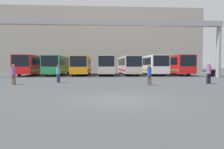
% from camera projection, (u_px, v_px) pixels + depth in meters
% --- Properties ---
extents(ground_plane, '(200.00, 200.00, 0.00)m').
position_uv_depth(ground_plane, '(119.00, 99.00, 9.29)').
color(ground_plane, '#2D3033').
extents(building_backdrop, '(50.43, 12.00, 15.99)m').
position_uv_depth(building_backdrop, '(103.00, 42.00, 54.99)').
color(building_backdrop, gray).
rests_on(building_backdrop, ground).
extents(overhead_gantry, '(30.93, 0.80, 7.48)m').
position_uv_depth(overhead_gantry, '(107.00, 29.00, 25.97)').
color(overhead_gantry, gray).
rests_on(overhead_gantry, ground).
extents(bus_slot_0, '(2.60, 11.00, 3.08)m').
position_uv_depth(bus_slot_0, '(34.00, 64.00, 32.54)').
color(bus_slot_0, red).
rests_on(bus_slot_0, ground).
extents(bus_slot_1, '(2.53, 11.56, 3.02)m').
position_uv_depth(bus_slot_1, '(58.00, 64.00, 33.05)').
color(bus_slot_1, '#268C4C').
rests_on(bus_slot_1, ground).
extents(bus_slot_2, '(2.56, 11.29, 2.97)m').
position_uv_depth(bus_slot_2, '(82.00, 65.00, 33.15)').
color(bus_slot_2, orange).
rests_on(bus_slot_2, ground).
extents(bus_slot_3, '(2.48, 11.14, 3.02)m').
position_uv_depth(bus_slot_3, '(105.00, 64.00, 33.32)').
color(bus_slot_3, beige).
rests_on(bus_slot_3, ground).
extents(bus_slot_4, '(2.46, 11.73, 2.99)m').
position_uv_depth(bus_slot_4, '(128.00, 64.00, 33.84)').
color(bus_slot_4, beige).
rests_on(bus_slot_4, ground).
extents(bus_slot_5, '(2.59, 11.81, 3.10)m').
position_uv_depth(bus_slot_5, '(151.00, 64.00, 34.11)').
color(bus_slot_5, silver).
rests_on(bus_slot_5, ground).
extents(bus_slot_6, '(2.59, 10.99, 3.14)m').
position_uv_depth(bus_slot_6, '(174.00, 64.00, 33.94)').
color(bus_slot_6, red).
rests_on(bus_slot_6, ground).
extents(pedestrian_mid_right, '(0.34, 0.34, 1.66)m').
position_uv_depth(pedestrian_mid_right, '(14.00, 74.00, 16.19)').
color(pedestrian_mid_right, brown).
rests_on(pedestrian_mid_right, ground).
extents(pedestrian_far_center, '(0.38, 0.38, 1.81)m').
position_uv_depth(pedestrian_far_center, '(209.00, 73.00, 17.05)').
color(pedestrian_far_center, black).
rests_on(pedestrian_far_center, ground).
extents(pedestrian_near_center, '(0.34, 0.34, 1.66)m').
position_uv_depth(pedestrian_near_center, '(149.00, 74.00, 15.75)').
color(pedestrian_near_center, brown).
rests_on(pedestrian_near_center, ground).
extents(pedestrian_near_left, '(0.34, 0.34, 1.64)m').
position_uv_depth(pedestrian_near_left, '(58.00, 73.00, 18.36)').
color(pedestrian_near_left, navy).
rests_on(pedestrian_near_left, ground).
extents(tire_stack, '(1.04, 1.04, 0.96)m').
position_uv_depth(tire_stack, '(215.00, 73.00, 28.03)').
color(tire_stack, black).
rests_on(tire_stack, ground).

